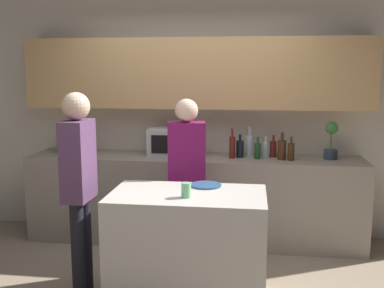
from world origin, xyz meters
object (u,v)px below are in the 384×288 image
(bottle_1, at_px, (240,148))
(plate_on_island, at_px, (206,185))
(potted_plant, at_px, (331,140))
(bottle_4, at_px, (266,149))
(microwave, at_px, (174,142))
(bottle_5, at_px, (273,149))
(person_left, at_px, (79,177))
(bottle_2, at_px, (249,145))
(bottle_7, at_px, (291,151))
(bottle_0, at_px, (232,147))
(toaster, at_px, (71,145))
(bottle_3, at_px, (258,150))
(person_center, at_px, (187,170))
(cup_0, at_px, (186,190))
(bottle_6, at_px, (282,149))

(bottle_1, height_order, plate_on_island, bottle_1)
(potted_plant, xyz_separation_m, bottle_4, (-0.67, 0.01, -0.11))
(microwave, xyz_separation_m, bottle_5, (1.08, 0.04, -0.06))
(microwave, relative_size, person_left, 0.31)
(bottle_2, bearing_deg, bottle_7, -23.66)
(bottle_0, relative_size, bottle_5, 1.33)
(bottle_2, xyz_separation_m, plate_on_island, (-0.35, -1.22, -0.15))
(toaster, xyz_separation_m, person_left, (0.64, -1.39, -0.02))
(bottle_3, relative_size, plate_on_island, 0.90)
(bottle_5, bearing_deg, plate_on_island, -116.81)
(person_center, bearing_deg, bottle_1, -130.98)
(bottle_1, bearing_deg, bottle_0, -143.72)
(potted_plant, relative_size, bottle_1, 1.59)
(bottle_0, distance_m, bottle_2, 0.23)
(bottle_2, height_order, cup_0, bottle_2)
(microwave, bearing_deg, bottle_7, -5.94)
(bottle_1, bearing_deg, microwave, 177.92)
(bottle_4, distance_m, bottle_5, 0.09)
(toaster, distance_m, bottle_4, 2.18)
(bottle_1, xyz_separation_m, bottle_7, (0.53, -0.10, 0.00))
(microwave, height_order, person_left, person_left)
(bottle_1, relative_size, bottle_4, 1.07)
(bottle_3, xyz_separation_m, plate_on_island, (-0.44, -1.07, -0.11))
(plate_on_island, bearing_deg, person_left, -167.21)
(bottle_3, bearing_deg, cup_0, -111.17)
(potted_plant, bearing_deg, bottle_3, -173.08)
(bottle_2, relative_size, cup_0, 2.81)
(potted_plant, bearing_deg, plate_on_island, -135.86)
(bottle_5, distance_m, plate_on_island, 1.34)
(bottle_3, bearing_deg, bottle_4, 48.47)
(bottle_5, relative_size, person_center, 0.15)
(toaster, height_order, person_center, person_center)
(bottle_4, bearing_deg, person_left, -137.70)
(bottle_6, relative_size, person_left, 0.17)
(bottle_6, height_order, cup_0, bottle_6)
(bottle_5, distance_m, cup_0, 1.71)
(person_center, bearing_deg, plate_on_island, 110.74)
(toaster, bearing_deg, bottle_7, -3.10)
(toaster, relative_size, bottle_1, 1.05)
(bottle_2, xyz_separation_m, cup_0, (-0.46, -1.57, -0.10))
(bottle_0, xyz_separation_m, bottle_3, (0.27, -0.01, -0.03))
(bottle_5, distance_m, bottle_6, 0.16)
(bottle_4, xyz_separation_m, person_left, (-1.53, -1.39, -0.02))
(bottle_4, bearing_deg, bottle_6, -31.88)
(microwave, relative_size, bottle_0, 1.64)
(microwave, relative_size, bottle_7, 2.08)
(toaster, relative_size, bottle_5, 1.09)
(bottle_7, distance_m, cup_0, 1.65)
(bottle_1, height_order, bottle_6, bottle_6)
(plate_on_island, bearing_deg, bottle_7, 52.94)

